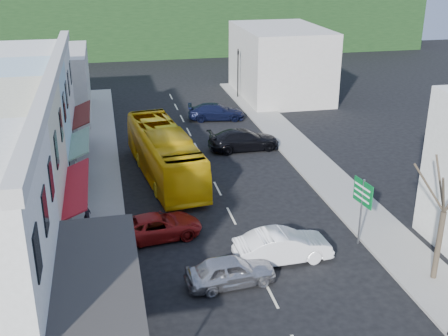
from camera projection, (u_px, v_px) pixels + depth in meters
ground at (249, 250)px, 28.77m from camera, size 120.00×120.00×0.00m
sidewalk_left at (98, 185)px, 36.36m from camera, size 3.00×52.00×0.15m
sidewalk_right at (316, 167)px, 39.30m from camera, size 3.00×52.00×0.15m
distant_block_left at (42, 85)px, 49.83m from camera, size 8.00×10.00×6.00m
distant_block_right at (280, 62)px, 56.88m from camera, size 8.00×12.00×7.00m
hillside at (133, 0)px, 85.11m from camera, size 80.00×26.00×14.00m
bus at (165, 155)px, 37.33m from camera, size 3.89×11.82×3.10m
car_silver at (231, 271)px, 25.62m from camera, size 4.56×2.24×1.40m
car_white at (283, 248)px, 27.59m from camera, size 4.47×1.98×1.40m
car_red at (157, 226)px, 29.75m from camera, size 4.81×2.50×1.40m
car_black_near at (244, 141)px, 42.67m from camera, size 4.57×2.01×1.40m
car_navy_far at (216, 112)px, 50.00m from camera, size 4.70×2.41×1.40m
pedestrian_left at (87, 215)px, 30.26m from camera, size 0.50×0.66×1.70m
direction_sign at (361, 212)px, 28.77m from camera, size 0.62×1.68×3.63m
street_tree at (444, 212)px, 24.90m from camera, size 2.64×2.64×7.08m
traffic_signal at (238, 74)px, 56.38m from camera, size 0.59×1.05×5.00m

